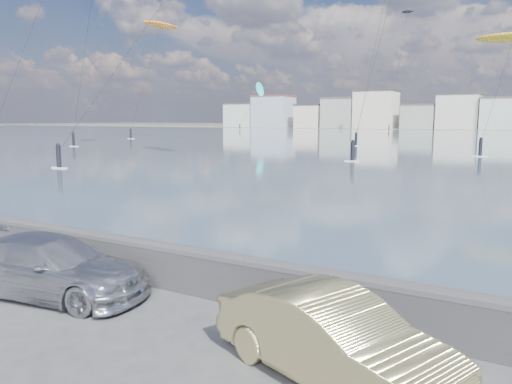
# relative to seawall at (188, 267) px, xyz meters

# --- Properties ---
(ground) EXTENTS (700.00, 700.00, 0.00)m
(ground) POSITION_rel_seawall_xyz_m (0.00, -2.70, -0.58)
(ground) COLOR #333335
(ground) RESTS_ON ground
(bay_water) EXTENTS (500.00, 177.00, 0.00)m
(bay_water) POSITION_rel_seawall_xyz_m (0.00, 88.80, -0.58)
(bay_water) COLOR #3C4A5B
(bay_water) RESTS_ON ground
(seawall) EXTENTS (400.00, 0.36, 1.08)m
(seawall) POSITION_rel_seawall_xyz_m (0.00, 0.00, 0.00)
(seawall) COLOR #28282B
(seawall) RESTS_ON ground
(car_silver) EXTENTS (4.81, 2.61, 1.32)m
(car_silver) POSITION_rel_seawall_xyz_m (-2.50, -1.68, 0.08)
(car_silver) COLOR #B0B1B7
(car_silver) RESTS_ON ground
(car_champagne) EXTENTS (4.27, 2.69, 1.33)m
(car_champagne) POSITION_rel_seawall_xyz_m (4.23, -1.96, 0.08)
(car_champagne) COLOR tan
(car_champagne) RESTS_ON ground
(kitesurfer_6) EXTENTS (7.46, 13.83, 38.44)m
(kitesurfer_6) POSITION_rel_seawall_xyz_m (-34.01, 155.04, 35.91)
(kitesurfer_6) COLOR black
(kitesurfer_6) RESTS_ON ground
(kitesurfer_10) EXTENTS (7.88, 13.85, 17.89)m
(kitesurfer_10) POSITION_rel_seawall_xyz_m (-85.11, 151.50, 13.65)
(kitesurfer_10) COLOR #19BFBF
(kitesurfer_10) RESTS_ON ground
(kitesurfer_11) EXTENTS (4.27, 15.43, 23.59)m
(kitesurfer_11) POSITION_rel_seawall_xyz_m (-63.52, 73.09, 21.86)
(kitesurfer_11) COLOR orange
(kitesurfer_11) RESTS_ON ground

